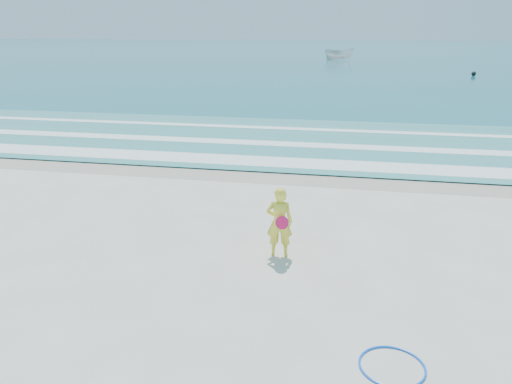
# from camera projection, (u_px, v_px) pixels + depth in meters

# --- Properties ---
(ground) EXTENTS (400.00, 400.00, 0.00)m
(ground) POSITION_uv_depth(u_px,v_px,m) (172.00, 326.00, 7.93)
(ground) COLOR silver
(ground) RESTS_ON ground
(wet_sand) EXTENTS (400.00, 2.40, 0.00)m
(wet_sand) POSITION_uv_depth(u_px,v_px,m) (269.00, 173.00, 16.31)
(wet_sand) COLOR #B2A893
(wet_sand) RESTS_ON ground
(ocean) EXTENTS (400.00, 190.00, 0.04)m
(ocean) POSITION_uv_depth(u_px,v_px,m) (346.00, 51.00, 105.76)
(ocean) COLOR #19727F
(ocean) RESTS_ON ground
(shallow) EXTENTS (400.00, 10.00, 0.01)m
(shallow) POSITION_uv_depth(u_px,v_px,m) (289.00, 140.00, 20.96)
(shallow) COLOR #59B7AD
(shallow) RESTS_ON ocean
(foam_near) EXTENTS (400.00, 1.40, 0.01)m
(foam_near) POSITION_uv_depth(u_px,v_px,m) (275.00, 162.00, 17.51)
(foam_near) COLOR white
(foam_near) RESTS_ON shallow
(foam_mid) EXTENTS (400.00, 0.90, 0.01)m
(foam_mid) POSITION_uv_depth(u_px,v_px,m) (286.00, 144.00, 20.21)
(foam_mid) COLOR white
(foam_mid) RESTS_ON shallow
(foam_far) EXTENTS (400.00, 0.60, 0.01)m
(foam_far) POSITION_uv_depth(u_px,v_px,m) (296.00, 129.00, 23.29)
(foam_far) COLOR white
(foam_far) RESTS_ON shallow
(hoop) EXTENTS (1.05, 1.05, 0.03)m
(hoop) POSITION_uv_depth(u_px,v_px,m) (392.00, 366.00, 6.97)
(hoop) COLOR blue
(hoop) RESTS_ON ground
(boat) EXTENTS (4.65, 2.63, 1.70)m
(boat) POSITION_uv_depth(u_px,v_px,m) (339.00, 54.00, 74.55)
(boat) COLOR silver
(boat) RESTS_ON ocean
(buoy) EXTENTS (0.45, 0.45, 0.45)m
(buoy) POSITION_uv_depth(u_px,v_px,m) (474.00, 74.00, 49.06)
(buoy) COLOR black
(buoy) RESTS_ON ocean
(woman) EXTENTS (0.57, 0.42, 1.49)m
(woman) POSITION_uv_depth(u_px,v_px,m) (279.00, 222.00, 10.18)
(woman) COLOR yellow
(woman) RESTS_ON ground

